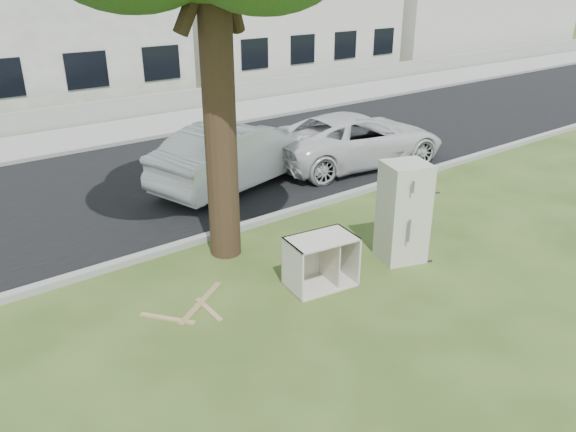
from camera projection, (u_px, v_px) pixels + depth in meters
ground at (307, 286)px, 8.98m from camera, size 120.00×120.00×0.00m
road at (148, 184)px, 13.35m from camera, size 120.00×7.00×0.01m
kerb_near at (226, 234)px, 10.77m from camera, size 120.00×0.18×0.12m
kerb_far at (94, 150)px, 15.94m from camera, size 120.00×0.18×0.12m
sidewalk at (77, 138)px, 16.99m from camera, size 120.00×2.80×0.01m
low_wall at (59, 117)px, 18.02m from camera, size 120.00×0.15×0.70m
townhouse_center at (2, 0)px, 20.25m from camera, size 11.22×8.16×7.44m
townhouse_right at (271, 0)px, 27.06m from camera, size 10.20×8.16×6.84m
fridge at (403, 212)px, 9.54m from camera, size 0.89×0.86×1.74m
cabinet at (321, 262)px, 8.86m from camera, size 1.15×0.81×0.83m
plank_a at (201, 303)px, 8.51m from camera, size 1.10×0.77×0.02m
plank_b at (168, 318)px, 8.12m from camera, size 0.59×0.74×0.02m
plank_c at (209, 309)px, 8.34m from camera, size 0.10×0.72×0.02m
car_center at (238, 154)px, 13.07m from camera, size 4.74×2.67×1.48m
car_right at (356, 139)px, 14.51m from camera, size 5.03×2.86×1.32m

